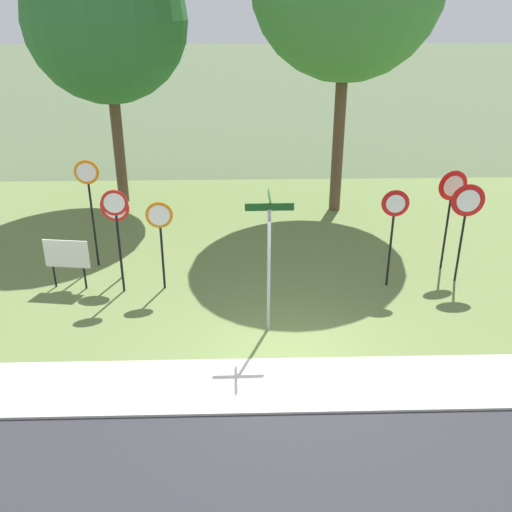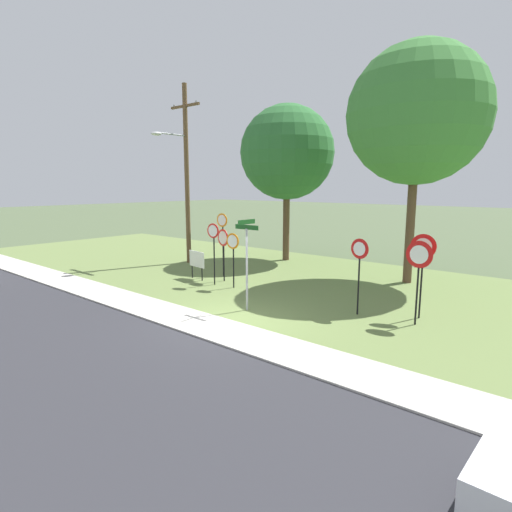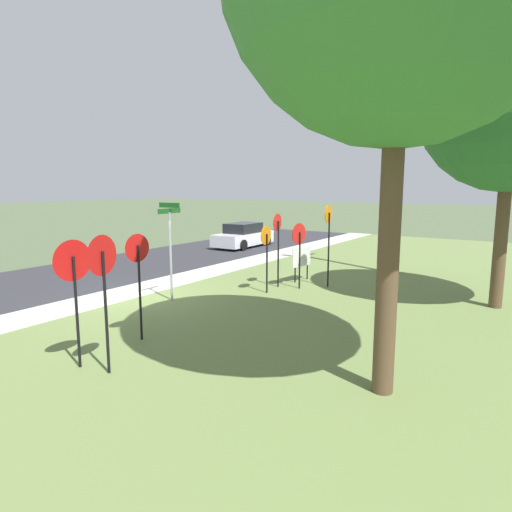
% 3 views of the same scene
% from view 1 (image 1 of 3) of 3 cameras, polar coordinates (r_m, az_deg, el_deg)
% --- Properties ---
extents(ground_plane, '(160.00, 160.00, 0.00)m').
position_cam_1_polar(ground_plane, '(11.44, 3.25, -10.37)').
color(ground_plane, '#4C5B3D').
extents(sidewalk_strip, '(44.00, 1.60, 0.06)m').
position_cam_1_polar(sidewalk_strip, '(10.78, 3.60, -12.67)').
color(sidewalk_strip, '#BCB7AD').
rests_on(sidewalk_strip, ground_plane).
extents(grass_median, '(44.00, 12.00, 0.04)m').
position_cam_1_polar(grass_median, '(16.70, 1.59, 1.57)').
color(grass_median, olive).
rests_on(grass_median, ground_plane).
extents(stop_sign_near_left, '(0.72, 0.15, 2.25)m').
position_cam_1_polar(stop_sign_near_left, '(14.20, -13.81, 3.78)').
color(stop_sign_near_left, black).
rests_on(stop_sign_near_left, grass_median).
extents(stop_sign_near_right, '(0.63, 0.10, 2.22)m').
position_cam_1_polar(stop_sign_near_right, '(13.46, -9.53, 2.79)').
color(stop_sign_near_right, black).
rests_on(stop_sign_near_right, grass_median).
extents(stop_sign_far_left, '(0.60, 0.11, 2.56)m').
position_cam_1_polar(stop_sign_far_left, '(13.43, -13.74, 3.40)').
color(stop_sign_far_left, black).
rests_on(stop_sign_far_left, grass_median).
extents(stop_sign_far_center, '(0.61, 0.10, 2.85)m').
position_cam_1_polar(stop_sign_far_center, '(14.92, -16.29, 6.07)').
color(stop_sign_far_center, black).
rests_on(stop_sign_far_center, grass_median).
extents(yield_sign_near_left, '(0.64, 0.12, 2.45)m').
position_cam_1_polar(yield_sign_near_left, '(13.72, 13.60, 3.84)').
color(yield_sign_near_left, black).
rests_on(yield_sign_near_left, grass_median).
extents(yield_sign_near_right, '(0.80, 0.11, 2.52)m').
position_cam_1_polar(yield_sign_near_right, '(14.42, 20.26, 4.34)').
color(yield_sign_near_right, black).
rests_on(yield_sign_near_right, grass_median).
extents(yield_sign_far_left, '(0.76, 0.15, 2.64)m').
position_cam_1_polar(yield_sign_far_left, '(14.96, 18.93, 5.63)').
color(yield_sign_far_left, black).
rests_on(yield_sign_far_left, grass_median).
extents(street_name_post, '(0.96, 0.82, 3.00)m').
position_cam_1_polar(street_name_post, '(11.50, 1.31, 0.33)').
color(street_name_post, '#9EA0A8').
rests_on(street_name_post, grass_median).
extents(notice_board, '(1.09, 0.18, 1.25)m').
position_cam_1_polar(notice_board, '(14.34, -18.36, -0.04)').
color(notice_board, black).
rests_on(notice_board, grass_median).
extents(oak_tree_left, '(5.00, 5.00, 8.31)m').
position_cam_1_polar(oak_tree_left, '(19.37, -14.73, 21.76)').
color(oak_tree_left, brown).
rests_on(oak_tree_left, grass_median).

